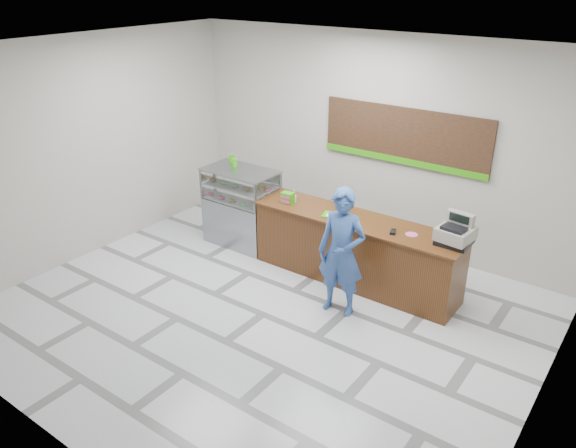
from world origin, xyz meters
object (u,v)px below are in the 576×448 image
Objects in this scene: display_case at (241,206)px; cash_register at (456,233)px; sales_counter at (355,250)px; customer at (342,252)px; serving_tray at (334,215)px.

cash_register reaches higher than display_case.
cash_register is (3.66, 0.07, 0.51)m from display_case.
sales_counter is at bearing 0.01° from display_case.
display_case is 0.74× the size of customer.
serving_tray is at bearing -168.13° from cash_register.
display_case is 1.93m from serving_tray.
sales_counter is at bearing 98.66° from customer.
display_case is 3.61× the size of serving_tray.
customer is at bearing -137.05° from cash_register.
sales_counter is at bearing 2.08° from serving_tray.
sales_counter is 0.63m from serving_tray.
customer reaches higher than display_case.
customer is (0.24, -0.83, 0.39)m from sales_counter.
customer is at bearing -18.52° from display_case.
serving_tray is 0.93m from customer.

